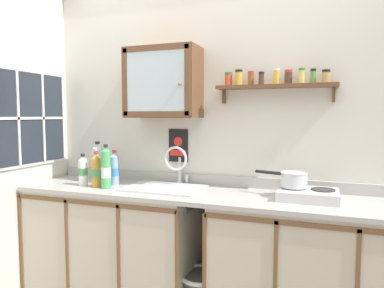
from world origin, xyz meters
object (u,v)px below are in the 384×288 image
object	(u,v)px
saucepan	(293,179)
wall_cabinet	(163,83)
bottle_juice_amber_0	(96,171)
bottle_water_clear_1	(98,164)
warning_sign	(178,146)
bottle_soda_green_3	(106,169)
bottle_opaque_white_2	(83,171)
bottle_water_blue_4	(114,169)
sink	(166,191)
hot_plate_stove	(308,194)

from	to	relation	value
saucepan	wall_cabinet	bearing A→B (deg)	174.68
bottle_juice_amber_0	wall_cabinet	world-z (taller)	wall_cabinet
bottle_water_clear_1	warning_sign	bearing A→B (deg)	19.56
saucepan	bottle_juice_amber_0	world-z (taller)	bottle_juice_amber_0
bottle_juice_amber_0	bottle_water_clear_1	bearing A→B (deg)	121.04
bottle_soda_green_3	bottle_opaque_white_2	bearing A→B (deg)	172.00
bottle_water_clear_1	bottle_water_blue_4	world-z (taller)	bottle_water_clear_1
sink	warning_sign	world-z (taller)	warning_sign
bottle_opaque_white_2	bottle_water_clear_1	bearing A→B (deg)	76.82
hot_plate_stove	bottle_soda_green_3	distance (m)	1.42
wall_cabinet	hot_plate_stove	bearing A→B (deg)	-6.13
bottle_opaque_white_2	bottle_soda_green_3	bearing A→B (deg)	-8.00
hot_plate_stove	bottle_water_clear_1	bearing A→B (deg)	178.85
bottle_water_blue_4	warning_sign	bearing A→B (deg)	28.26
bottle_juice_amber_0	wall_cabinet	size ratio (longest dim) A/B	0.48
bottle_water_blue_4	hot_plate_stove	bearing A→B (deg)	-0.46
bottle_water_clear_1	bottle_opaque_white_2	bearing A→B (deg)	-103.18
bottle_opaque_white_2	sink	bearing A→B (deg)	10.37
bottle_juice_amber_0	bottle_water_clear_1	distance (m)	0.18
bottle_opaque_white_2	hot_plate_stove	bearing A→B (deg)	3.89
bottle_juice_amber_0	bottle_opaque_white_2	xyz separation A→B (m)	(-0.12, 0.01, -0.01)
bottle_soda_green_3	wall_cabinet	size ratio (longest dim) A/B	0.58
hot_plate_stove	warning_sign	xyz separation A→B (m)	(-0.99, 0.25, 0.26)
bottle_soda_green_3	saucepan	bearing A→B (deg)	7.25
saucepan	bottle_juice_amber_0	size ratio (longest dim) A/B	1.31
bottle_opaque_white_2	bottle_water_blue_4	size ratio (longest dim) A/B	0.91
sink	bottle_water_clear_1	size ratio (longest dim) A/B	1.71
sink	saucepan	size ratio (longest dim) A/B	1.59
sink	bottle_opaque_white_2	xyz separation A→B (m)	(-0.64, -0.12, 0.13)
saucepan	bottle_opaque_white_2	distance (m)	1.55
saucepan	bottle_juice_amber_0	distance (m)	1.42
sink	bottle_soda_green_3	size ratio (longest dim) A/B	1.73
bottle_water_clear_1	bottle_water_blue_4	size ratio (longest dim) A/B	1.23
wall_cabinet	bottle_juice_amber_0	bearing A→B (deg)	-152.48
bottle_juice_amber_0	bottle_opaque_white_2	bearing A→B (deg)	176.37
bottle_water_blue_4	wall_cabinet	distance (m)	0.76
sink	bottle_opaque_white_2	bearing A→B (deg)	-169.63
bottle_opaque_white_2	warning_sign	world-z (taller)	warning_sign
warning_sign	saucepan	bearing A→B (deg)	-13.93
hot_plate_stove	wall_cabinet	xyz separation A→B (m)	(-1.06, 0.11, 0.75)
sink	wall_cabinet	world-z (taller)	wall_cabinet
saucepan	bottle_opaque_white_2	world-z (taller)	bottle_opaque_white_2
saucepan	bottle_water_blue_4	xyz separation A→B (m)	(-1.34, -0.01, -0.00)
bottle_water_clear_1	bottle_opaque_white_2	size ratio (longest dim) A/B	1.35
sink	saucepan	bearing A→B (deg)	1.16
sink	bottle_water_blue_4	size ratio (longest dim) A/B	2.10
bottle_water_clear_1	bottle_opaque_white_2	world-z (taller)	bottle_water_clear_1
bottle_soda_green_3	bottle_water_blue_4	size ratio (longest dim) A/B	1.21
bottle_water_clear_1	wall_cabinet	size ratio (longest dim) A/B	0.59
hot_plate_stove	saucepan	bearing A→B (deg)	165.73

